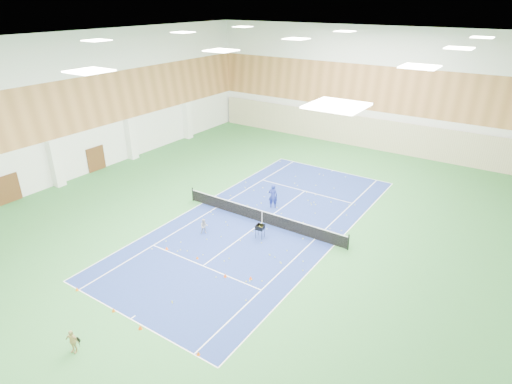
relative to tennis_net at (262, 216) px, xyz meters
The scene contains 22 objects.
ground 0.55m from the tennis_net, ahead, with size 40.00×40.00×0.00m, color #2E6D34.
room_shell 5.45m from the tennis_net, ahead, with size 36.00×40.00×12.00m, color white, non-canonical shape.
wood_cladding 7.45m from the tennis_net, ahead, with size 36.00×40.00×8.00m, color #AF7441, non-canonical shape.
ceiling_light_grid 11.37m from the tennis_net, ahead, with size 21.40×25.40×0.06m, color white, non-canonical shape.
court_surface 0.55m from the tennis_net, ahead, with size 10.97×23.77×0.01m, color navy.
tennis_balls_scatter 0.50m from the tennis_net, ahead, with size 10.57×22.77×0.07m, color yellow, non-canonical shape.
tennis_net is the anchor object (origin of this frame).
back_curtain 19.78m from the tennis_net, 90.00° to the left, with size 35.40×0.16×3.20m, color #C6B793.
door_left_a 19.63m from the tennis_net, 155.94° to the right, with size 0.08×1.80×2.20m, color #593319.
door_left_b 17.93m from the tennis_net, behind, with size 0.08×1.80×2.20m, color #593319.
coach 2.57m from the tennis_net, 104.45° to the left, with size 0.69×0.45×1.88m, color navy.
child_court 4.16m from the tennis_net, 125.22° to the right, with size 0.52×0.40×1.07m, color #95949C.
child_apron 14.71m from the tennis_net, 91.75° to the right, with size 0.70×0.29×1.19m, color tan.
ball_cart 2.05m from the tennis_net, 60.82° to the right, with size 0.54×0.54×0.94m, color black, non-canonical shape.
cone_svc_a 6.99m from the tennis_net, 115.93° to the right, with size 0.21×0.21×0.23m, color #FF520D.
cone_svc_b 6.07m from the tennis_net, 97.37° to the right, with size 0.18×0.18×0.19m, color orange.
cone_svc_c 6.78m from the tennis_net, 74.96° to the right, with size 0.21×0.21×0.23m, color #EA480C.
cone_svc_d 6.67m from the tennis_net, 62.47° to the right, with size 0.19×0.19×0.21m, color #FF420D.
cone_base_a 12.66m from the tennis_net, 109.21° to the right, with size 0.18×0.18×0.19m, color orange.
cone_base_b 12.03m from the tennis_net, 95.50° to the right, with size 0.18×0.18×0.20m, color orange.
cone_base_c 12.13m from the tennis_net, 85.68° to the right, with size 0.21×0.21×0.23m, color #F8510D.
cone_base_d 12.56m from the tennis_net, 69.98° to the right, with size 0.18×0.18×0.20m, color #FF640D.
Camera 1 is at (14.31, -22.17, 14.46)m, focal length 30.00 mm.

